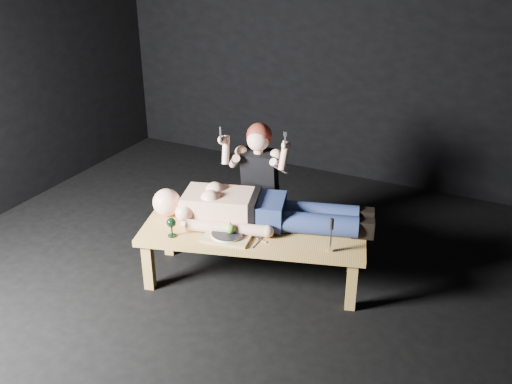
# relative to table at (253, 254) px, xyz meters

# --- Properties ---
(ground) EXTENTS (5.00, 5.00, 0.00)m
(ground) POSITION_rel_table_xyz_m (-0.21, -0.19, -0.23)
(ground) COLOR black
(ground) RESTS_ON ground
(back_wall) EXTENTS (5.00, 0.00, 5.00)m
(back_wall) POSITION_rel_table_xyz_m (-0.21, 2.31, 1.27)
(back_wall) COLOR black
(back_wall) RESTS_ON ground
(table) EXTENTS (1.83, 1.11, 0.45)m
(table) POSITION_rel_table_xyz_m (0.00, 0.00, 0.00)
(table) COLOR tan
(table) RESTS_ON ground
(lying_man) EXTENTS (1.96, 1.08, 0.29)m
(lying_man) POSITION_rel_table_xyz_m (0.02, 0.13, 0.37)
(lying_man) COLOR #DAAA8B
(lying_man) RESTS_ON table
(kneeling_woman) EXTENTS (0.76, 0.82, 1.18)m
(kneeling_woman) POSITION_rel_table_xyz_m (-0.19, 0.55, 0.36)
(kneeling_woman) COLOR black
(kneeling_woman) RESTS_ON ground
(serving_tray) EXTENTS (0.40, 0.32, 0.02)m
(serving_tray) POSITION_rel_table_xyz_m (-0.12, -0.20, 0.24)
(serving_tray) COLOR tan
(serving_tray) RESTS_ON table
(plate) EXTENTS (0.28, 0.28, 0.02)m
(plate) POSITION_rel_table_xyz_m (-0.12, -0.20, 0.26)
(plate) COLOR white
(plate) RESTS_ON serving_tray
(apple) EXTENTS (0.08, 0.08, 0.08)m
(apple) POSITION_rel_table_xyz_m (-0.10, -0.19, 0.30)
(apple) COLOR #4E9B2B
(apple) RESTS_ON plate
(goblet) EXTENTS (0.09, 0.09, 0.15)m
(goblet) POSITION_rel_table_xyz_m (-0.50, -0.36, 0.30)
(goblet) COLOR black
(goblet) RESTS_ON table
(fork_flat) EXTENTS (0.11, 0.16, 0.01)m
(fork_flat) POSITION_rel_table_xyz_m (-0.29, -0.27, 0.23)
(fork_flat) COLOR #B2B2B7
(fork_flat) RESTS_ON table
(knife_flat) EXTENTS (0.02, 0.18, 0.01)m
(knife_flat) POSITION_rel_table_xyz_m (0.11, -0.16, 0.23)
(knife_flat) COLOR #B2B2B7
(knife_flat) RESTS_ON table
(spoon_flat) EXTENTS (0.18, 0.06, 0.01)m
(spoon_flat) POSITION_rel_table_xyz_m (0.09, -0.11, 0.23)
(spoon_flat) COLOR #B2B2B7
(spoon_flat) RESTS_ON table
(carving_knife) EXTENTS (0.04, 0.05, 0.27)m
(carving_knife) POSITION_rel_table_xyz_m (0.64, -0.04, 0.36)
(carving_knife) COLOR #B2B2B7
(carving_knife) RESTS_ON table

